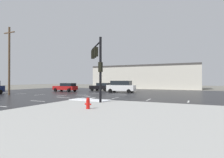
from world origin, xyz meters
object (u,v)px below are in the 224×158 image
at_px(sedan_red, 66,87).
at_px(utility_pole_mid, 9,60).
at_px(sedan_black, 102,87).
at_px(traffic_signal_mast, 97,59).
at_px(fire_hydrant, 88,103).
at_px(suv_white, 121,86).

distance_m(sedan_red, utility_pole_mid, 10.89).
bearing_deg(sedan_black, traffic_signal_mast, 122.49).
distance_m(fire_hydrant, sedan_black, 23.39).
height_order(fire_hydrant, sedan_red, sedan_red).
xyz_separation_m(sedan_black, suv_white, (5.33, -2.78, 0.24)).
height_order(fire_hydrant, suv_white, suv_white).
xyz_separation_m(traffic_signal_mast, utility_pole_mid, (-15.62, 1.86, 0.91)).
relative_size(traffic_signal_mast, suv_white, 1.20).
bearing_deg(utility_pole_mid, suv_white, 42.42).
relative_size(traffic_signal_mast, utility_pole_mid, 0.60).
height_order(sedan_black, utility_pole_mid, utility_pole_mid).
distance_m(traffic_signal_mast, sedan_black, 18.53).
distance_m(sedan_black, sedan_red, 6.89).
xyz_separation_m(fire_hydrant, utility_pole_mid, (-17.59, 6.64, 4.59)).
xyz_separation_m(fire_hydrant, suv_white, (-4.88, 18.26, 0.55)).
height_order(traffic_signal_mast, utility_pole_mid, utility_pole_mid).
distance_m(fire_hydrant, suv_white, 18.91).
bearing_deg(sedan_red, sedan_black, -139.04).
height_order(suv_white, sedan_red, suv_white).
xyz_separation_m(suv_white, sedan_red, (-10.41, -1.87, -0.24)).
bearing_deg(sedan_black, utility_pole_mid, 68.47).
bearing_deg(traffic_signal_mast, utility_pole_mid, 42.79).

